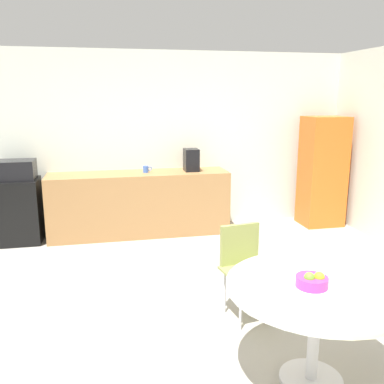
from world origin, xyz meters
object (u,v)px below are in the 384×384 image
(chair_olive, at_px, (244,260))
(coffee_maker, at_px, (191,160))
(fruit_bowl, at_px, (312,281))
(mini_fridge, at_px, (20,211))
(locker_cabinet, at_px, (322,172))
(microwave, at_px, (16,170))
(round_table, at_px, (316,301))
(mug_white, at_px, (146,169))

(chair_olive, bearing_deg, coffee_maker, 89.13)
(chair_olive, relative_size, fruit_bowl, 3.91)
(mini_fridge, distance_m, coffee_maker, 2.46)
(locker_cabinet, bearing_deg, chair_olive, -130.76)
(chair_olive, distance_m, coffee_maker, 2.55)
(coffee_maker, bearing_deg, chair_olive, -90.87)
(mini_fridge, height_order, chair_olive, mini_fridge)
(mini_fridge, distance_m, fruit_bowl, 4.32)
(mini_fridge, xyz_separation_m, microwave, (0.00, 0.00, 0.56))
(round_table, bearing_deg, chair_olive, 99.13)
(microwave, bearing_deg, round_table, -54.48)
(mini_fridge, xyz_separation_m, locker_cabinet, (4.41, -0.10, 0.40))
(microwave, relative_size, fruit_bowl, 2.26)
(mug_white, bearing_deg, microwave, -179.74)
(locker_cabinet, bearing_deg, coffee_maker, 177.18)
(microwave, bearing_deg, chair_olive, -46.81)
(chair_olive, bearing_deg, microwave, 133.19)
(round_table, xyz_separation_m, chair_olive, (-0.16, 1.02, -0.10))
(locker_cabinet, xyz_separation_m, chair_olive, (-2.07, -2.40, -0.31))
(microwave, xyz_separation_m, locker_cabinet, (4.41, -0.10, -0.17))
(mini_fridge, relative_size, round_table, 0.71)
(mini_fridge, bearing_deg, microwave, 0.00)
(round_table, xyz_separation_m, fruit_bowl, (-0.05, -0.02, 0.16))
(locker_cabinet, distance_m, round_table, 3.91)
(locker_cabinet, xyz_separation_m, round_table, (-1.90, -3.41, -0.21))
(round_table, xyz_separation_m, mug_white, (-0.78, 3.52, 0.33))
(microwave, distance_m, fruit_bowl, 4.31)
(chair_olive, bearing_deg, mug_white, 103.85)
(mug_white, bearing_deg, chair_olive, -76.15)
(microwave, xyz_separation_m, mug_white, (1.73, 0.01, -0.05))
(mini_fridge, height_order, locker_cabinet, locker_cabinet)
(round_table, distance_m, mug_white, 3.62)
(microwave, relative_size, mug_white, 3.72)
(chair_olive, distance_m, mug_white, 2.61)
(locker_cabinet, relative_size, mug_white, 12.90)
(chair_olive, xyz_separation_m, mug_white, (-0.62, 2.51, 0.43))
(round_table, bearing_deg, locker_cabinet, 60.85)
(microwave, height_order, coffee_maker, coffee_maker)
(locker_cabinet, bearing_deg, round_table, -119.15)
(fruit_bowl, bearing_deg, microwave, 124.77)
(fruit_bowl, xyz_separation_m, mug_white, (-0.73, 3.54, 0.17))
(fruit_bowl, height_order, coffee_maker, coffee_maker)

